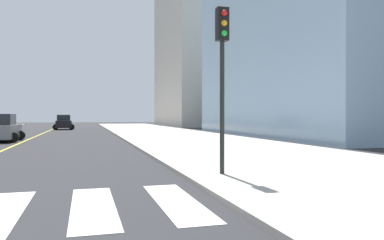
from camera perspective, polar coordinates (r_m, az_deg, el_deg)
sidewalk_kerb_east at (r=25.59m, az=2.26°, el=-3.47°), size 10.00×120.00×0.15m
lane_divider_paint at (r=44.53m, az=-21.27°, el=-1.84°), size 0.16×80.00×0.01m
parking_garage_concrete at (r=74.21m, az=2.99°, el=9.47°), size 18.00×24.00×26.56m
car_black_nearest at (r=55.58m, az=-18.57°, el=-0.37°), size 2.98×4.63×2.03m
car_gray_second at (r=31.35m, az=-26.55°, el=-1.17°), size 2.87×4.57×2.04m
traffic_light_near_corner at (r=11.77m, az=4.54°, el=9.25°), size 0.36×0.41×5.04m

